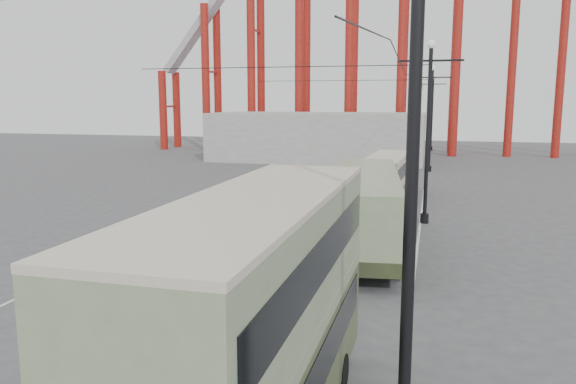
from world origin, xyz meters
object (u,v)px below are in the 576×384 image
(double_decker_bus, at_px, (261,314))
(single_decker_cream, at_px, (387,174))
(pedestrian, at_px, (335,228))
(single_decker_green, at_px, (365,207))

(double_decker_bus, xyz_separation_m, single_decker_cream, (-0.04, 27.89, -1.11))
(double_decker_bus, distance_m, pedestrian, 14.52)
(single_decker_cream, bearing_deg, single_decker_green, -86.76)
(single_decker_green, distance_m, single_decker_cream, 13.20)
(double_decker_bus, bearing_deg, single_decker_cream, 90.49)
(single_decker_cream, xyz_separation_m, pedestrian, (-1.11, -13.52, -0.63))
(single_decker_green, bearing_deg, pedestrian, -171.63)
(double_decker_bus, relative_size, single_decker_green, 0.75)
(single_decker_green, relative_size, single_decker_cream, 1.32)
(single_decker_green, height_order, pedestrian, single_decker_green)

